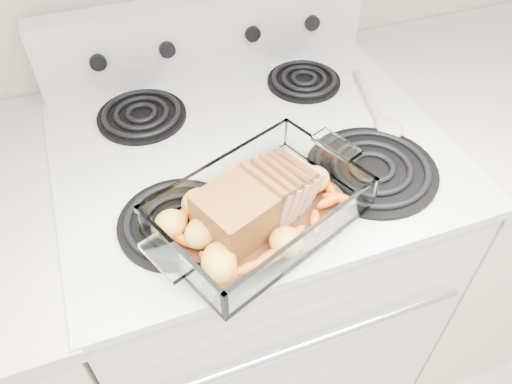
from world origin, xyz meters
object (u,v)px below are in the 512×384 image
object	(u,v)px
baking_dish	(260,212)
pork_roast	(248,203)
electric_range	(252,271)
counter_right	(458,212)

from	to	relation	value
baking_dish	pork_roast	world-z (taller)	pork_roast
electric_range	counter_right	distance (m)	0.67
electric_range	pork_roast	xyz separation A→B (m)	(-0.08, -0.21, 0.51)
counter_right	baking_dish	bearing A→B (deg)	-164.12
counter_right	baking_dish	size ratio (longest dim) A/B	2.72
electric_range	baking_dish	world-z (taller)	electric_range
electric_range	pork_roast	bearing A→B (deg)	-110.57
counter_right	pork_roast	world-z (taller)	pork_roast
electric_range	baking_dish	xyz separation A→B (m)	(-0.06, -0.21, 0.48)
electric_range	counter_right	size ratio (longest dim) A/B	1.20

